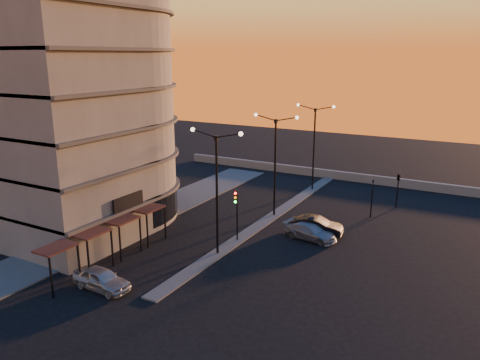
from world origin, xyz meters
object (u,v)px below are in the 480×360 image
object	(u,v)px
car_sedan	(316,226)
car_hatchback	(102,279)
streetlamp_mid	(275,158)
traffic_light_main	(236,207)
car_wagon	(310,232)

from	to	relation	value
car_sedan	car_hatchback	bearing A→B (deg)	144.73
streetlamp_mid	car_hatchback	world-z (taller)	streetlamp_mid
traffic_light_main	car_sedan	bearing A→B (deg)	43.44
streetlamp_mid	car_sedan	world-z (taller)	streetlamp_mid
car_hatchback	car_sedan	size ratio (longest dim) A/B	0.93
streetlamp_mid	traffic_light_main	xyz separation A→B (m)	(0.00, -7.13, -2.70)
streetlamp_mid	car_wagon	world-z (taller)	streetlamp_mid
traffic_light_main	car_hatchback	bearing A→B (deg)	-107.96
streetlamp_mid	car_sedan	distance (m)	7.37
car_hatchback	car_sedan	bearing A→B (deg)	-26.64
traffic_light_main	car_sedan	distance (m)	7.22
streetlamp_mid	car_sedan	bearing A→B (deg)	-25.59
car_hatchback	car_sedan	xyz separation A→B (m)	(8.61, 15.87, 0.03)
streetlamp_mid	car_wagon	bearing A→B (deg)	-36.76
car_hatchback	car_wagon	distance (m)	16.89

